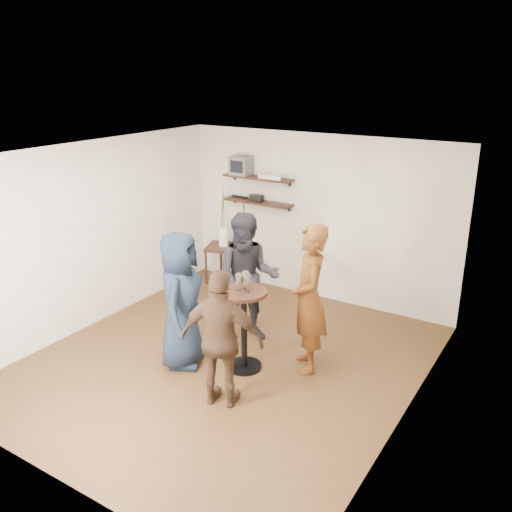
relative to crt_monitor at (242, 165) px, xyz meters
The scene contains 18 objects.
room 2.80m from the crt_monitor, 61.15° to the right, with size 4.58×5.08×2.68m.
shelf_upper 0.35m from the crt_monitor, ahead, with size 1.20×0.25×0.04m, color black.
shelf_lower 0.65m from the crt_monitor, ahead, with size 1.20×0.25×0.04m, color black.
crt_monitor is the anchor object (origin of this frame).
dvd_deck 0.60m from the crt_monitor, ahead, with size 0.40×0.24×0.06m, color silver.
radio 0.57m from the crt_monitor, ahead, with size 0.22×0.10×0.10m, color black.
power_strip 0.54m from the crt_monitor, 146.04° to the left, with size 0.30×0.05×0.03m, color black.
side_table 1.50m from the crt_monitor, 144.46° to the right, with size 0.70×0.70×0.66m.
vase_lilies 1.07m from the crt_monitor, 144.41° to the right, with size 0.20×0.21×1.09m.
drinks_table 3.15m from the crt_monitor, 56.18° to the right, with size 0.57×0.57×1.03m.
wine_glass_fl 2.95m from the crt_monitor, 57.39° to the right, with size 0.07×0.07×0.21m.
wine_glass_fr 3.02m from the crt_monitor, 55.36° to the right, with size 0.07×0.07×0.21m.
wine_glass_bl 2.91m from the crt_monitor, 55.81° to the right, with size 0.07×0.07×0.22m.
wine_glass_br 2.97m from the crt_monitor, 55.37° to the right, with size 0.07×0.07×0.22m.
person_plaid 3.16m from the crt_monitor, 41.00° to the right, with size 0.67×0.44×1.84m, color #AB1913.
person_dark 2.36m from the crt_monitor, 54.60° to the right, with size 0.86×0.67×1.76m, color black.
person_navy 3.04m from the crt_monitor, 71.92° to the right, with size 0.84×0.55×1.72m, color #151F30.
person_brown 3.80m from the crt_monitor, 60.04° to the right, with size 0.92×0.38×1.57m, color #412A1C.
Camera 1 is at (3.52, -4.89, 3.52)m, focal length 38.00 mm.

